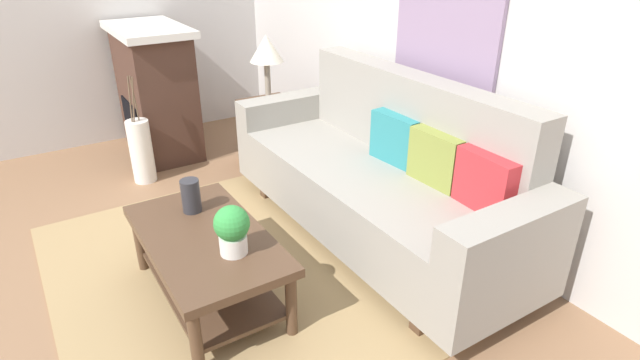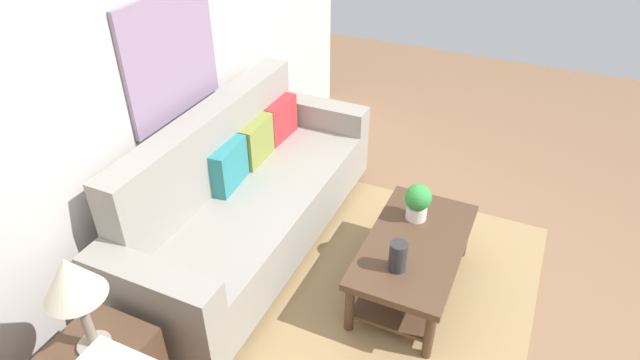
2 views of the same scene
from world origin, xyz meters
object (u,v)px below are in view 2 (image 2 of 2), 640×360
at_px(throw_pillow_olive, 256,141).
at_px(throw_pillow_crimson, 279,120).
at_px(couch, 247,199).
at_px(table_lamp, 72,282).
at_px(framed_painting, 172,56).
at_px(coffee_table, 413,255).
at_px(throw_pillow_teal, 229,166).
at_px(tabletop_vase, 398,256).
at_px(potted_plant_tabletop, 418,201).

height_order(throw_pillow_olive, throw_pillow_crimson, same).
bearing_deg(throw_pillow_crimson, couch, -170.52).
relative_size(table_lamp, framed_painting, 0.65).
xyz_separation_m(throw_pillow_crimson, coffee_table, (-0.69, -1.34, -0.37)).
bearing_deg(coffee_table, throw_pillow_teal, 92.32).
xyz_separation_m(tabletop_vase, table_lamp, (-1.25, 1.14, 0.47)).
bearing_deg(throw_pillow_crimson, table_lamp, -175.59).
height_order(throw_pillow_crimson, table_lamp, table_lamp).
xyz_separation_m(tabletop_vase, potted_plant_tabletop, (0.52, 0.03, 0.04)).
height_order(couch, throw_pillow_olive, couch).
bearing_deg(couch, throw_pillow_olive, 18.46).
distance_m(couch, framed_painting, 1.09).
height_order(couch, tabletop_vase, couch).
bearing_deg(throw_pillow_olive, framed_painting, 137.62).
height_order(couch, potted_plant_tabletop, couch).
height_order(throw_pillow_teal, tabletop_vase, throw_pillow_teal).
xyz_separation_m(potted_plant_tabletop, framed_painting, (-0.29, 1.62, 0.85)).
relative_size(throw_pillow_teal, potted_plant_tabletop, 1.37).
relative_size(throw_pillow_olive, framed_painting, 0.41).
distance_m(throw_pillow_crimson, potted_plant_tabletop, 1.36).
xyz_separation_m(couch, table_lamp, (-1.48, -0.05, 0.56)).
xyz_separation_m(coffee_table, tabletop_vase, (-0.28, 0.03, 0.21)).
bearing_deg(potted_plant_tabletop, coffee_table, -164.48).
height_order(throw_pillow_teal, throw_pillow_olive, same).
height_order(throw_pillow_teal, throw_pillow_crimson, same).
height_order(coffee_table, potted_plant_tabletop, potted_plant_tabletop).
relative_size(throw_pillow_crimson, potted_plant_tabletop, 1.37).
height_order(throw_pillow_crimson, coffee_table, throw_pillow_crimson).
xyz_separation_m(couch, coffee_table, (0.05, -1.22, -0.12)).
distance_m(throw_pillow_teal, table_lamp, 1.53).
height_order(throw_pillow_teal, framed_painting, framed_painting).
height_order(throw_pillow_olive, tabletop_vase, throw_pillow_olive).
distance_m(throw_pillow_olive, tabletop_vase, 1.45).
xyz_separation_m(coffee_table, framed_painting, (-0.05, 1.69, 1.11)).
bearing_deg(throw_pillow_crimson, potted_plant_tabletop, -109.51).
relative_size(throw_pillow_olive, potted_plant_tabletop, 1.37).
distance_m(throw_pillow_olive, coffee_table, 1.43).
xyz_separation_m(throw_pillow_teal, throw_pillow_crimson, (0.75, 0.00, 0.00)).
height_order(throw_pillow_olive, framed_painting, framed_painting).
relative_size(tabletop_vase, potted_plant_tabletop, 0.75).
distance_m(throw_pillow_olive, throw_pillow_crimson, 0.37).
bearing_deg(tabletop_vase, framed_painting, 82.12).
relative_size(couch, throw_pillow_olive, 6.57).
height_order(couch, table_lamp, table_lamp).
relative_size(throw_pillow_teal, framed_painting, 0.41).
bearing_deg(potted_plant_tabletop, throw_pillow_teal, 102.98).
xyz_separation_m(table_lamp, framed_painting, (1.48, 0.51, 0.43)).
distance_m(couch, tabletop_vase, 1.21).
bearing_deg(table_lamp, throw_pillow_teal, 6.61).
bearing_deg(table_lamp, framed_painting, 19.07).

